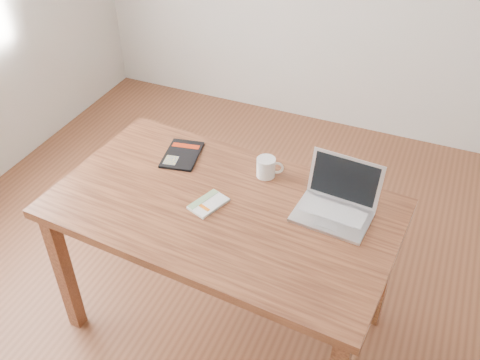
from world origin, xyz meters
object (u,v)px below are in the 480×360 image
at_px(white_guidebook, 208,204).
at_px(coffee_mug, 267,167).
at_px(black_guidebook, 182,155).
at_px(laptop, 337,202).
at_px(desk, 223,221).

xyz_separation_m(white_guidebook, coffee_mug, (0.15, 0.27, 0.04)).
bearing_deg(black_guidebook, coffee_mug, -8.93).
height_order(black_guidebook, laptop, laptop).
bearing_deg(laptop, white_guidebook, -156.22).
distance_m(desk, black_guidebook, 0.40).
distance_m(desk, laptop, 0.47).
xyz_separation_m(white_guidebook, laptop, (0.48, 0.17, 0.04)).
bearing_deg(desk, black_guidebook, 146.95).
relative_size(desk, white_guidebook, 8.14).
height_order(white_guidebook, coffee_mug, coffee_mug).
height_order(black_guidebook, coffee_mug, coffee_mug).
height_order(desk, laptop, laptop).
height_order(desk, white_guidebook, white_guidebook).
relative_size(black_guidebook, laptop, 0.80).
bearing_deg(black_guidebook, laptop, -18.18).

